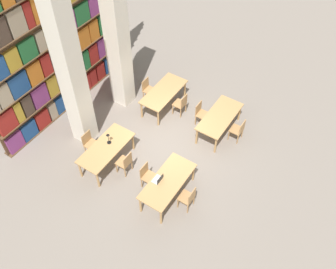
{
  "coord_description": "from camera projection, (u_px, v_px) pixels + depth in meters",
  "views": [
    {
      "loc": [
        -6.77,
        -4.52,
        9.93
      ],
      "look_at": [
        0.0,
        -0.12,
        0.69
      ],
      "focal_mm": 40.0,
      "sensor_mm": 36.0,
      "label": 1
    }
  ],
  "objects": [
    {
      "name": "chair_2",
      "position": [
        238.0,
        130.0,
        12.68
      ],
      "size": [
        0.42,
        0.4,
        0.9
      ],
      "color": "tan",
      "rests_on": "ground_plane"
    },
    {
      "name": "ground_plane",
      "position": [
        165.0,
        146.0,
        12.83
      ],
      "size": [
        40.0,
        40.0,
        0.0
      ],
      "primitive_type": "plane",
      "color": "gray"
    },
    {
      "name": "reading_table_2",
      "position": [
        106.0,
        149.0,
        11.88
      ],
      "size": [
        1.97,
        0.88,
        0.76
      ],
      "color": "tan",
      "rests_on": "ground_plane"
    },
    {
      "name": "bookshelf_bank",
      "position": [
        59.0,
        41.0,
        12.31
      ],
      "size": [
        6.47,
        0.35,
        5.5
      ],
      "color": "brown",
      "rests_on": "ground_plane"
    },
    {
      "name": "reading_table_1",
      "position": [
        220.0,
        118.0,
        12.79
      ],
      "size": [
        1.97,
        0.88,
        0.76
      ],
      "color": "tan",
      "rests_on": "ground_plane"
    },
    {
      "name": "chair_3",
      "position": [
        201.0,
        113.0,
        13.2
      ],
      "size": [
        0.42,
        0.4,
        0.9
      ],
      "rotation": [
        0.0,
        0.0,
        3.14
      ],
      "color": "tan",
      "rests_on": "ground_plane"
    },
    {
      "name": "chair_5",
      "position": [
        90.0,
        143.0,
        12.29
      ],
      "size": [
        0.42,
        0.4,
        0.9
      ],
      "rotation": [
        0.0,
        0.0,
        3.14
      ],
      "color": "tan",
      "rests_on": "ground_plane"
    },
    {
      "name": "reading_table_3",
      "position": [
        164.0,
        93.0,
        13.61
      ],
      "size": [
        1.97,
        0.88,
        0.76
      ],
      "color": "tan",
      "rests_on": "ground_plane"
    },
    {
      "name": "pillar_left",
      "position": [
        70.0,
        68.0,
        10.9
      ],
      "size": [
        0.62,
        0.62,
        6.0
      ],
      "color": "silver",
      "rests_on": "ground_plane"
    },
    {
      "name": "chair_7",
      "position": [
        148.0,
        89.0,
        14.03
      ],
      "size": [
        0.42,
        0.4,
        0.9
      ],
      "rotation": [
        0.0,
        0.0,
        3.14
      ],
      "color": "tan",
      "rests_on": "ground_plane"
    },
    {
      "name": "chair_4",
      "position": [
        125.0,
        162.0,
        11.77
      ],
      "size": [
        0.42,
        0.4,
        0.9
      ],
      "color": "tan",
      "rests_on": "ground_plane"
    },
    {
      "name": "reading_table_0",
      "position": [
        168.0,
        182.0,
        11.05
      ],
      "size": [
        1.97,
        0.88,
        0.76
      ],
      "color": "tan",
      "rests_on": "ground_plane"
    },
    {
      "name": "laptop",
      "position": [
        158.0,
        179.0,
        10.97
      ],
      "size": [
        0.32,
        0.22,
        0.21
      ],
      "rotation": [
        0.0,
        0.0,
        3.14
      ],
      "color": "silver",
      "rests_on": "reading_table_0"
    },
    {
      "name": "desk_lamp_0",
      "position": [
        108.0,
        137.0,
        11.73
      ],
      "size": [
        0.14,
        0.14,
        0.43
      ],
      "color": "black",
      "rests_on": "reading_table_2"
    },
    {
      "name": "pillar_center",
      "position": [
        116.0,
        32.0,
        12.11
      ],
      "size": [
        0.62,
        0.62,
        6.0
      ],
      "color": "silver",
      "rests_on": "ground_plane"
    },
    {
      "name": "chair_6",
      "position": [
        181.0,
        104.0,
        13.51
      ],
      "size": [
        0.42,
        0.4,
        0.9
      ],
      "color": "tan",
      "rests_on": "ground_plane"
    },
    {
      "name": "chair_1",
      "position": [
        147.0,
        175.0,
        11.44
      ],
      "size": [
        0.42,
        0.4,
        0.9
      ],
      "rotation": [
        0.0,
        0.0,
        3.14
      ],
      "color": "tan",
      "rests_on": "ground_plane"
    },
    {
      "name": "chair_0",
      "position": [
        188.0,
        198.0,
        10.92
      ],
      "size": [
        0.42,
        0.4,
        0.9
      ],
      "color": "tan",
      "rests_on": "ground_plane"
    }
  ]
}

